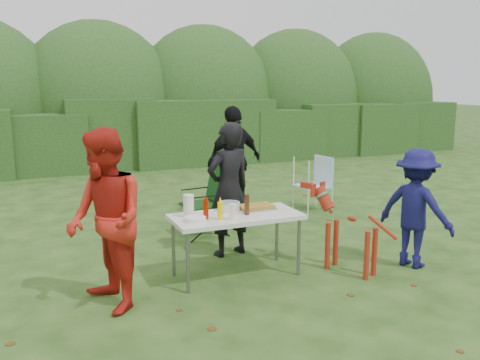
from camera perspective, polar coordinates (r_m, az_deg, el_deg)
name	(u,v)px	position (r m, az deg, el deg)	size (l,w,h in m)	color
ground	(218,269)	(6.29, -2.47, -9.99)	(80.00, 80.00, 0.00)	#1E4211
hedge_row	(109,137)	(13.73, -14.45, 4.73)	(22.00, 1.40, 1.70)	#23471C
shrub_backdrop	(99,105)	(15.26, -15.53, 8.09)	(20.00, 2.60, 3.20)	#3D6628
folding_table	(236,219)	(5.89, -0.44, -4.41)	(1.50, 0.70, 0.74)	silver
person_cook	(229,190)	(6.58, -1.27, -1.08)	(0.64, 0.42, 1.75)	black
person_red_jacket	(106,221)	(5.15, -14.84, -4.44)	(0.89, 0.69, 1.82)	red
person_black_puffy	(234,160)	(8.71, -0.64, 2.22)	(1.09, 0.45, 1.86)	black
child	(416,208)	(6.57, 19.14, -3.01)	(0.95, 0.54, 1.46)	#11104A
dog	(351,232)	(6.19, 12.39, -5.70)	(1.05, 0.42, 1.00)	#9B2613
camping_chair	(204,201)	(7.54, -4.08, -2.33)	(0.65, 0.65, 1.04)	#113E13
lawn_chair	(313,184)	(9.08, 8.16, -0.40)	(0.57, 0.57, 0.96)	#4799E5
food_tray	(256,209)	(6.12, 1.83, -3.23)	(0.45, 0.30, 0.02)	#B7B7BA
focaccia_bread	(256,206)	(6.11, 1.83, -2.98)	(0.40, 0.26, 0.04)	olive
mustard_bottle	(220,211)	(5.65, -2.23, -3.48)	(0.06, 0.06, 0.20)	#FFE200
ketchup_bottle	(206,210)	(5.68, -3.86, -3.33)	(0.06, 0.06, 0.22)	#8E1300
beer_bottle	(247,205)	(5.85, 0.79, -2.78)	(0.06, 0.06, 0.24)	#47230F
paper_towel_roll	(189,206)	(5.77, -5.79, -2.92)	(0.12, 0.12, 0.26)	white
cup_stack	(233,212)	(5.64, -0.82, -3.60)	(0.08, 0.08, 0.18)	white
pasta_bowl	(229,206)	(6.06, -1.24, -2.97)	(0.26, 0.26, 0.10)	silver
plate_stack	(195,219)	(5.61, -5.06, -4.41)	(0.24, 0.24, 0.05)	white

